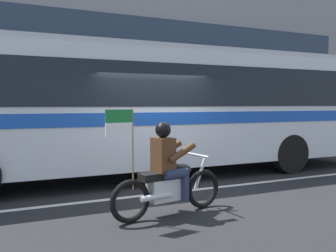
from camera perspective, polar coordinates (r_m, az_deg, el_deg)
ground_plane at (r=7.90m, az=-2.26°, el=-9.95°), size 60.00×60.00×0.00m
sidewalk_curb at (r=12.69m, az=-10.67°, el=-4.47°), size 28.00×3.80×0.15m
lane_center_stripe at (r=7.36m, az=-0.53°, el=-10.94°), size 26.60×0.14×0.01m
transit_bus at (r=8.93m, az=-2.75°, el=3.83°), size 12.83×2.70×3.22m
motorcycle_with_rider at (r=5.82m, az=-0.01°, el=-8.16°), size 2.17×0.73×1.78m
fire_hydrant at (r=12.90m, az=8.74°, el=-2.33°), size 0.22×0.30×0.75m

